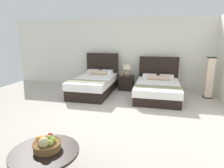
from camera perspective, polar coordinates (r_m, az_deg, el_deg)
ground_plane at (r=4.60m, az=-0.51°, el=-10.25°), size 9.62×10.14×0.02m
wall_back at (r=7.46m, az=5.56°, el=9.08°), size 9.62×0.12×2.58m
bed_near_window at (r=6.62m, az=-5.20°, el=0.03°), size 1.24×2.16×1.29m
bed_near_corner at (r=6.31m, az=13.27°, el=-1.31°), size 1.37×2.09×1.20m
nightstand at (r=7.03m, az=4.26°, el=0.36°), size 0.52×0.43×0.52m
table_lamp at (r=6.96m, az=4.36°, el=4.42°), size 0.28×0.28×0.40m
vase at (r=6.95m, az=2.99°, el=3.12°), size 0.10×0.10×0.17m
coffee_table at (r=2.77m, az=-19.11°, el=-20.08°), size 0.86×0.86×0.45m
fruit_bowl at (r=2.69m, az=-18.71°, el=-16.57°), size 0.36×0.36×0.21m
loose_apple at (r=2.99m, az=-17.84°, el=-14.18°), size 0.07×0.07×0.07m
loose_orange at (r=2.90m, az=-20.82°, el=-15.06°), size 0.09×0.09×0.09m
floor_lamp_corner at (r=6.71m, az=26.84°, el=1.63°), size 0.25×0.25×1.28m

